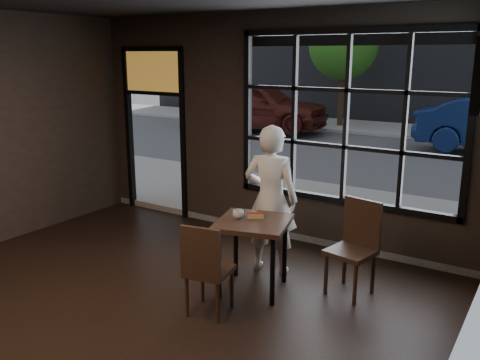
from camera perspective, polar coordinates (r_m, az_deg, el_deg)
The scene contains 13 objects.
floor at distance 5.24m, azimuth -17.71°, elevation -16.87°, with size 6.00×7.00×0.02m, color black.
wall_right at distance 3.01m, azimuth 19.55°, elevation -6.67°, with size 0.04×7.00×3.20m, color black.
window_frame at distance 6.76m, azimuth 11.83°, elevation 6.72°, with size 3.06×0.12×2.28m, color black.
stained_transom at distance 8.47m, azimuth -9.74°, elevation 11.96°, with size 1.20×0.06×0.70m, color orange.
street_asphalt at distance 27.13m, azimuth 25.15°, elevation 7.08°, with size 60.00×41.00×0.04m, color #545456.
cafe_table at distance 5.77m, azimuth 1.47°, elevation -8.44°, with size 0.77×0.77×0.83m, color #2F1F15.
chair_near at distance 5.27m, azimuth -3.46°, elevation -9.80°, with size 0.43×0.43×0.99m, color #2F1F15.
chair_window at distance 5.77m, azimuth 12.35°, elevation -7.59°, with size 0.46×0.46×1.06m, color #2F1F15.
man at distance 6.15m, azimuth 3.47°, elevation -2.20°, with size 0.66×0.44×1.82m, color silver.
hotdog at distance 5.70m, azimuth 1.77°, elevation -4.00°, with size 0.20×0.08×0.06m, color tan, non-canonical shape.
cup at distance 5.68m, azimuth -0.19°, elevation -3.86°, with size 0.12×0.12×0.10m, color silver.
maroon_car at distance 17.50m, azimuth 1.95°, elevation 8.39°, with size 1.94×4.82×1.64m, color #4D1813.
tree_left at distance 18.76m, azimuth 11.54°, elevation 14.61°, with size 2.43×2.43×4.14m.
Camera 1 is at (3.59, -2.77, 2.62)m, focal length 38.00 mm.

